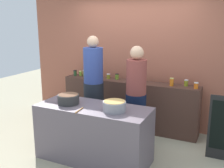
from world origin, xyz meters
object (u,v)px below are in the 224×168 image
object	(u,v)px
preserve_jar_3	(108,76)
preserve_jar_6	(142,80)
preserve_jar_5	(132,79)
preserve_jar_7	(172,82)
preserve_jar_8	(186,83)
preserve_jar_9	(196,86)
cook_with_tongs	(94,92)
preserve_jar_1	(81,73)
cooking_pot_left	(68,99)
preserve_jar_4	(117,76)
cooking_pot_center	(114,106)
wooden_spoon	(79,110)
preserve_jar_0	(75,73)
cook_in_cap	(136,102)
preserve_jar_2	(85,73)

from	to	relation	value
preserve_jar_3	preserve_jar_6	bearing A→B (deg)	-1.83
preserve_jar_5	preserve_jar_7	xyz separation A→B (m)	(0.75, 0.02, 0.02)
preserve_jar_8	preserve_jar_9	world-z (taller)	preserve_jar_8
preserve_jar_3	cook_with_tongs	size ratio (longest dim) A/B	0.05
preserve_jar_1	cooking_pot_left	xyz separation A→B (m)	(0.71, -1.49, -0.07)
cook_with_tongs	preserve_jar_4	bearing A→B (deg)	78.76
preserve_jar_1	cooking_pot_center	distance (m)	2.09
preserve_jar_8	preserve_jar_1	bearing A→B (deg)	-179.21
preserve_jar_9	cooking_pot_left	size ratio (longest dim) A/B	0.33
preserve_jar_9	preserve_jar_5	bearing A→B (deg)	-179.43
preserve_jar_1	wooden_spoon	size ratio (longest dim) A/B	0.45
preserve_jar_8	preserve_jar_0	bearing A→B (deg)	-177.87
wooden_spoon	cook_in_cap	xyz separation A→B (m)	(0.49, 0.95, -0.08)
preserve_jar_9	wooden_spoon	distance (m)	2.10
preserve_jar_9	cooking_pot_center	xyz separation A→B (m)	(-0.89, -1.40, -0.08)
cooking_pot_left	preserve_jar_2	bearing A→B (deg)	111.99
preserve_jar_1	preserve_jar_9	xyz separation A→B (m)	(2.37, -0.09, 0.00)
cooking_pot_center	cook_in_cap	xyz separation A→B (m)	(0.05, 0.74, -0.14)
preserve_jar_2	cooking_pot_center	bearing A→B (deg)	-46.79
preserve_jar_1	cooking_pot_left	world-z (taller)	preserve_jar_1
preserve_jar_7	preserve_jar_2	bearing A→B (deg)	179.26
preserve_jar_6	wooden_spoon	bearing A→B (deg)	-102.16
preserve_jar_7	cook_in_cap	xyz separation A→B (m)	(-0.42, -0.67, -0.24)
preserve_jar_0	preserve_jar_8	distance (m)	2.28
preserve_jar_1	cook_with_tongs	bearing A→B (deg)	-44.44
preserve_jar_7	cook_with_tongs	xyz separation A→B (m)	(-1.25, -0.61, -0.18)
preserve_jar_2	cook_with_tongs	distance (m)	0.87
preserve_jar_1	preserve_jar_9	world-z (taller)	preserve_jar_9
preserve_jar_6	preserve_jar_7	world-z (taller)	preserve_jar_7
preserve_jar_3	preserve_jar_5	size ratio (longest dim) A/B	0.94
preserve_jar_3	cook_in_cap	bearing A→B (deg)	-40.31
preserve_jar_5	cook_with_tongs	world-z (taller)	cook_with_tongs
preserve_jar_7	cook_in_cap	bearing A→B (deg)	-122.24
preserve_jar_7	cooking_pot_left	size ratio (longest dim) A/B	0.45
wooden_spoon	cooking_pot_left	bearing A→B (deg)	147.04
preserve_jar_2	preserve_jar_9	distance (m)	2.24
preserve_jar_7	cooking_pot_left	distance (m)	1.88
preserve_jar_6	cooking_pot_center	xyz separation A→B (m)	(0.09, -1.45, -0.08)
cooking_pot_left	cook_with_tongs	world-z (taller)	cook_with_tongs
preserve_jar_6	cooking_pot_left	world-z (taller)	preserve_jar_6
preserve_jar_8	cooking_pot_center	world-z (taller)	preserve_jar_8
preserve_jar_5	cook_in_cap	xyz separation A→B (m)	(0.33, -0.65, -0.22)
preserve_jar_0	preserve_jar_5	xyz separation A→B (m)	(1.30, -0.04, -0.01)
preserve_jar_0	preserve_jar_1	xyz separation A→B (m)	(0.10, 0.05, -0.01)
preserve_jar_4	wooden_spoon	bearing A→B (deg)	-83.52
preserve_jar_4	preserve_jar_9	size ratio (longest dim) A/B	1.01
preserve_jar_7	wooden_spoon	xyz separation A→B (m)	(-0.92, -1.62, -0.16)
cooking_pot_left	preserve_jar_0	bearing A→B (deg)	119.58
preserve_jar_8	cooking_pot_left	world-z (taller)	preserve_jar_8
preserve_jar_4	cook_with_tongs	world-z (taller)	cook_with_tongs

